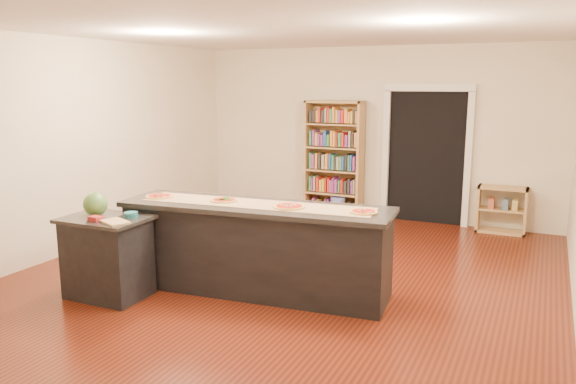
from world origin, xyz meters
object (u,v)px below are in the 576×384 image
at_px(side_counter, 107,257).
at_px(watermelon, 95,204).
at_px(bookshelf, 334,159).
at_px(waste_bin, 338,207).
at_px(kitchen_island, 256,248).
at_px(low_shelf, 502,210).

xyz_separation_m(side_counter, watermelon, (-0.13, 0.01, 0.55)).
bearing_deg(bookshelf, waste_bin, -43.96).
height_order(side_counter, bookshelf, bookshelf).
height_order(kitchen_island, low_shelf, kitchen_island).
xyz_separation_m(bookshelf, low_shelf, (2.68, 0.02, -0.61)).
height_order(bookshelf, low_shelf, bookshelf).
bearing_deg(low_shelf, side_counter, -128.36).
bearing_deg(watermelon, kitchen_island, 27.87).
bearing_deg(bookshelf, watermelon, -102.59).
relative_size(low_shelf, watermelon, 2.85).
bearing_deg(low_shelf, kitchen_island, -120.87).
bearing_deg(waste_bin, watermelon, -104.48).
height_order(bookshelf, waste_bin, bookshelf).
relative_size(waste_bin, watermelon, 1.41).
bearing_deg(kitchen_island, bookshelf, 91.89).
relative_size(kitchen_island, waste_bin, 8.37).
bearing_deg(side_counter, bookshelf, 78.03).
height_order(bookshelf, watermelon, bookshelf).
xyz_separation_m(kitchen_island, bookshelf, (-0.48, 3.66, 0.48)).
bearing_deg(side_counter, watermelon, 173.52).
xyz_separation_m(side_counter, waste_bin, (0.99, 4.33, -0.26)).
distance_m(bookshelf, waste_bin, 0.81).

